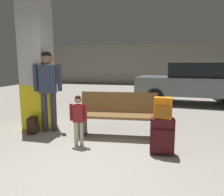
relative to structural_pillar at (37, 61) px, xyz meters
The scene contains 10 objects.
ground_plane 3.13m from the structural_pillar, 50.67° to the left, with size 18.00×18.00×0.10m, color gray.
garage_back_wall 11.09m from the structural_pillar, 81.10° to the left, with size 18.00×0.12×2.80m, color gray.
structural_pillar is the anchor object (origin of this frame).
bench 2.21m from the structural_pillar, ahead, with size 1.64×0.66×0.89m.
suitcase 3.18m from the structural_pillar, 18.87° to the right, with size 0.39×0.25×0.60m.
backpack_bright 3.04m from the structural_pillar, 18.88° to the right, with size 0.29×0.21×0.34m.
child 1.87m from the structural_pillar, 34.21° to the right, with size 0.31×0.18×0.92m.
adult 0.64m from the structural_pillar, 30.97° to the right, with size 0.56×0.31×1.72m.
backpack_dark_floor 1.43m from the structural_pillar, 76.56° to the right, with size 0.26×0.31×0.34m.
parked_car_near 5.66m from the structural_pillar, 45.08° to the left, with size 4.23×2.07×1.51m.
Camera 1 is at (1.01, -2.47, 1.46)m, focal length 34.36 mm.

